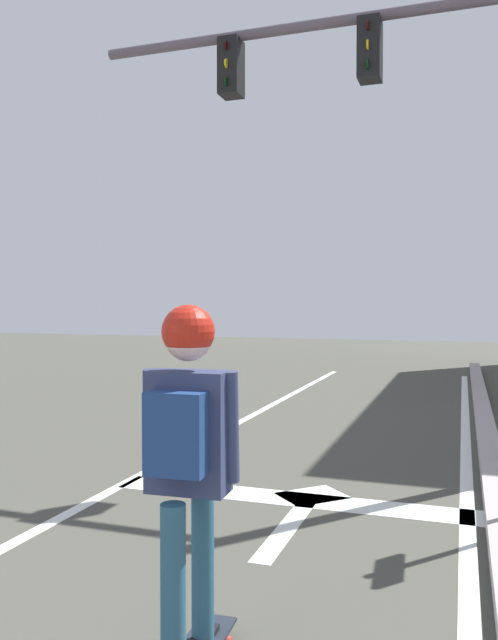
{
  "coord_description": "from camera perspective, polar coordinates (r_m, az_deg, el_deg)",
  "views": [
    {
      "loc": [
        3.05,
        0.54,
        1.72
      ],
      "look_at": [
        1.24,
        5.83,
        1.57
      ],
      "focal_mm": 35.14,
      "sensor_mm": 36.0,
      "label": 1
    }
  ],
  "objects": [
    {
      "name": "lane_line_center",
      "position": [
        6.48,
        -10.08,
        -13.84
      ],
      "size": [
        0.12,
        20.0,
        0.01
      ],
      "primitive_type": "cube",
      "color": "silver",
      "rests_on": "ground"
    },
    {
      "name": "lane_line_curbside",
      "position": [
        5.73,
        19.24,
        -15.99
      ],
      "size": [
        0.12,
        20.0,
        0.01
      ],
      "primitive_type": "cube",
      "color": "silver",
      "rests_on": "ground"
    },
    {
      "name": "stop_bar",
      "position": [
        5.72,
        3.82,
        -15.9
      ],
      "size": [
        3.23,
        0.4,
        0.01
      ],
      "primitive_type": "cube",
      "color": "silver",
      "rests_on": "ground"
    },
    {
      "name": "lane_arrow_stem",
      "position": [
        5.04,
        3.49,
        -18.36
      ],
      "size": [
        0.16,
        1.4,
        0.01
      ],
      "primitive_type": "cube",
      "color": "silver",
      "rests_on": "ground"
    },
    {
      "name": "lane_arrow_head",
      "position": [
        5.82,
        5.8,
        -15.6
      ],
      "size": [
        0.71,
        0.71,
        0.01
      ],
      "primitive_type": "cube",
      "rotation": [
        0.0,
        0.0,
        0.79
      ],
      "color": "silver",
      "rests_on": "ground"
    },
    {
      "name": "skater",
      "position": [
        2.87,
        -5.65,
        -10.69
      ],
      "size": [
        0.45,
        0.61,
        1.63
      ],
      "color": "#2A566E",
      "rests_on": "skateboard"
    },
    {
      "name": "traffic_signal_mast",
      "position": [
        7.07,
        13.43,
        17.36
      ],
      "size": [
        4.81,
        0.34,
        5.16
      ],
      "color": "#615460",
      "rests_on": "ground"
    }
  ]
}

